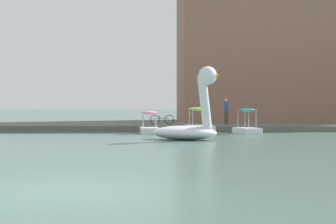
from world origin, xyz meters
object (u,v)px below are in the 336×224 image
object	(u,v)px
swan_boat	(190,121)
pedal_boat_pink	(149,126)
pedal_boat_teal	(247,126)
bicycle_parked	(162,120)
pedal_boat_lime	(199,126)
person_on_path	(226,110)

from	to	relation	value
swan_boat	pedal_boat_pink	distance (m)	5.83
pedal_boat_teal	bicycle_parked	xyz separation A→B (m)	(-5.12, 4.69, 0.26)
pedal_boat_pink	pedal_boat_lime	bearing A→B (deg)	5.08
pedal_boat_pink	pedal_boat_lime	world-z (taller)	pedal_boat_lime
pedal_boat_teal	person_on_path	distance (m)	4.86
bicycle_parked	person_on_path	bearing A→B (deg)	0.45
pedal_boat_lime	pedal_boat_teal	size ratio (longest dim) A/B	1.14
pedal_boat_pink	person_on_path	bearing A→B (deg)	42.81
bicycle_parked	pedal_boat_pink	bearing A→B (deg)	-98.09
swan_boat	pedal_boat_lime	bearing A→B (deg)	82.10
pedal_boat_lime	pedal_boat_teal	xyz separation A→B (m)	(2.82, -0.27, 0.03)
person_on_path	pedal_boat_lime	bearing A→B (deg)	-115.50
pedal_boat_pink	swan_boat	bearing A→B (deg)	-67.97
pedal_boat_lime	person_on_path	xyz separation A→B (m)	(2.12, 4.45, 0.92)
pedal_boat_lime	pedal_boat_pink	bearing A→B (deg)	-174.92
pedal_boat_lime	bicycle_parked	distance (m)	4.99
bicycle_parked	swan_boat	bearing A→B (deg)	-81.44
pedal_boat_teal	pedal_boat_lime	bearing A→B (deg)	174.48
bicycle_parked	pedal_boat_teal	bearing A→B (deg)	-42.49
swan_boat	pedal_boat_teal	distance (m)	6.49
swan_boat	pedal_boat_teal	xyz separation A→B (m)	(3.60, 5.38, -0.43)
swan_boat	pedal_boat_pink	xyz separation A→B (m)	(-2.18, 5.39, -0.45)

